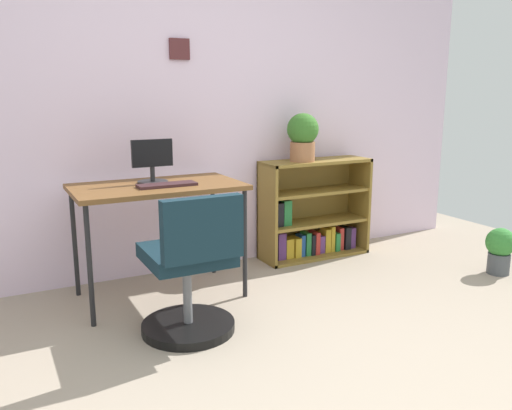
{
  "coord_description": "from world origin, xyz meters",
  "views": [
    {
      "loc": [
        -1.25,
        -1.51,
        1.32
      ],
      "look_at": [
        0.25,
        1.39,
        0.61
      ],
      "focal_mm": 36.87,
      "sensor_mm": 36.0,
      "label": 1
    }
  ],
  "objects_px": {
    "bookshelf_low": "(311,214)",
    "monitor": "(152,162)",
    "potted_plant_on_shelf": "(303,135)",
    "keyboard": "(167,185)",
    "desk": "(157,194)",
    "potted_plant_floor": "(500,249)",
    "office_chair": "(191,275)"
  },
  "relations": [
    {
      "from": "potted_plant_floor",
      "to": "office_chair",
      "type": "bearing_deg",
      "value": 177.68
    },
    {
      "from": "potted_plant_floor",
      "to": "bookshelf_low",
      "type": "bearing_deg",
      "value": 133.91
    },
    {
      "from": "keyboard",
      "to": "potted_plant_floor",
      "type": "xyz_separation_m",
      "value": [
        2.3,
        -0.63,
        -0.56
      ]
    },
    {
      "from": "monitor",
      "to": "keyboard",
      "type": "height_order",
      "value": "monitor"
    },
    {
      "from": "office_chair",
      "to": "keyboard",
      "type": "bearing_deg",
      "value": 83.89
    },
    {
      "from": "potted_plant_on_shelf",
      "to": "keyboard",
      "type": "bearing_deg",
      "value": -164.35
    },
    {
      "from": "desk",
      "to": "potted_plant_floor",
      "type": "distance_m",
      "value": 2.49
    },
    {
      "from": "potted_plant_on_shelf",
      "to": "desk",
      "type": "bearing_deg",
      "value": -168.75
    },
    {
      "from": "office_chair",
      "to": "potted_plant_on_shelf",
      "type": "relative_size",
      "value": 2.2
    },
    {
      "from": "potted_plant_on_shelf",
      "to": "potted_plant_floor",
      "type": "height_order",
      "value": "potted_plant_on_shelf"
    },
    {
      "from": "potted_plant_on_shelf",
      "to": "potted_plant_floor",
      "type": "distance_m",
      "value": 1.67
    },
    {
      "from": "bookshelf_low",
      "to": "monitor",
      "type": "bearing_deg",
      "value": -170.51
    },
    {
      "from": "monitor",
      "to": "bookshelf_low",
      "type": "xyz_separation_m",
      "value": [
        1.35,
        0.23,
        -0.53
      ]
    },
    {
      "from": "desk",
      "to": "monitor",
      "type": "xyz_separation_m",
      "value": [
        -0.0,
        0.07,
        0.19
      ]
    },
    {
      "from": "keyboard",
      "to": "potted_plant_on_shelf",
      "type": "bearing_deg",
      "value": 15.65
    },
    {
      "from": "bookshelf_low",
      "to": "potted_plant_on_shelf",
      "type": "height_order",
      "value": "potted_plant_on_shelf"
    },
    {
      "from": "monitor",
      "to": "potted_plant_floor",
      "type": "distance_m",
      "value": 2.56
    },
    {
      "from": "desk",
      "to": "keyboard",
      "type": "height_order",
      "value": "keyboard"
    },
    {
      "from": "desk",
      "to": "bookshelf_low",
      "type": "distance_m",
      "value": 1.42
    },
    {
      "from": "keyboard",
      "to": "monitor",
      "type": "bearing_deg",
      "value": 104.3
    },
    {
      "from": "monitor",
      "to": "bookshelf_low",
      "type": "height_order",
      "value": "monitor"
    },
    {
      "from": "potted_plant_floor",
      "to": "keyboard",
      "type": "bearing_deg",
      "value": 164.57
    },
    {
      "from": "monitor",
      "to": "desk",
      "type": "bearing_deg",
      "value": -86.29
    },
    {
      "from": "keyboard",
      "to": "bookshelf_low",
      "type": "xyz_separation_m",
      "value": [
        1.31,
        0.39,
        -0.41
      ]
    },
    {
      "from": "desk",
      "to": "bookshelf_low",
      "type": "xyz_separation_m",
      "value": [
        1.35,
        0.3,
        -0.34
      ]
    },
    {
      "from": "desk",
      "to": "monitor",
      "type": "distance_m",
      "value": 0.2
    },
    {
      "from": "bookshelf_low",
      "to": "desk",
      "type": "bearing_deg",
      "value": -167.64
    },
    {
      "from": "bookshelf_low",
      "to": "potted_plant_floor",
      "type": "relative_size",
      "value": 2.61
    },
    {
      "from": "bookshelf_low",
      "to": "potted_plant_on_shelf",
      "type": "relative_size",
      "value": 2.44
    },
    {
      "from": "office_chair",
      "to": "potted_plant_floor",
      "type": "bearing_deg",
      "value": -2.32
    },
    {
      "from": "bookshelf_low",
      "to": "potted_plant_on_shelf",
      "type": "xyz_separation_m",
      "value": [
        -0.12,
        -0.05,
        0.64
      ]
    },
    {
      "from": "keyboard",
      "to": "desk",
      "type": "bearing_deg",
      "value": 111.89
    }
  ]
}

